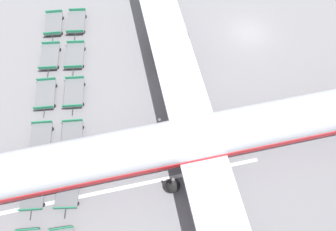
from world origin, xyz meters
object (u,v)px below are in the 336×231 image
at_px(baggage_dolly_row_near_col_a, 54,24).
at_px(baggage_dolly_row_mid_a_col_a, 77,22).
at_px(baggage_dolly_row_mid_a_col_c, 74,93).
at_px(baggage_dolly_row_near_col_c, 46,95).
at_px(baggage_dolly_row_near_col_d, 41,140).
at_px(baggage_dolly_row_mid_a_col_b, 75,56).
at_px(baggage_dolly_row_mid_a_col_e, 68,189).
at_px(baggage_dolly_row_near_col_b, 50,57).
at_px(airplane, 211,136).
at_px(baggage_dolly_row_mid_a_col_d, 72,138).
at_px(baggage_dolly_row_near_col_e, 34,191).

bearing_deg(baggage_dolly_row_near_col_a, baggage_dolly_row_mid_a_col_a, 82.52).
relative_size(baggage_dolly_row_mid_a_col_a, baggage_dolly_row_mid_a_col_c, 1.00).
height_order(baggage_dolly_row_near_col_a, baggage_dolly_row_near_col_c, same).
bearing_deg(baggage_dolly_row_near_col_d, baggage_dolly_row_near_col_c, 171.51).
distance_m(baggage_dolly_row_mid_a_col_b, baggage_dolly_row_mid_a_col_e, 13.51).
distance_m(baggage_dolly_row_near_col_b, baggage_dolly_row_mid_a_col_e, 13.85).
relative_size(airplane, baggage_dolly_row_mid_a_col_e, 11.81).
bearing_deg(baggage_dolly_row_near_col_c, baggage_dolly_row_near_col_a, 170.97).
bearing_deg(baggage_dolly_row_mid_a_col_b, baggage_dolly_row_near_col_a, -160.20).
relative_size(airplane, baggage_dolly_row_mid_a_col_c, 11.83).
distance_m(airplane, baggage_dolly_row_near_col_d, 14.52).
bearing_deg(baggage_dolly_row_mid_a_col_c, baggage_dolly_row_mid_a_col_e, -8.80).
distance_m(baggage_dolly_row_near_col_b, baggage_dolly_row_mid_a_col_c, 5.20).
bearing_deg(baggage_dolly_row_mid_a_col_a, baggage_dolly_row_near_col_b, -37.31).
xyz_separation_m(baggage_dolly_row_mid_a_col_b, baggage_dolly_row_mid_a_col_e, (13.38, -1.92, 0.00)).
bearing_deg(baggage_dolly_row_near_col_a, baggage_dolly_row_near_col_b, -9.08).
height_order(baggage_dolly_row_near_col_b, baggage_dolly_row_mid_a_col_b, same).
height_order(baggage_dolly_row_near_col_b, baggage_dolly_row_mid_a_col_d, same).
height_order(airplane, baggage_dolly_row_mid_a_col_b, airplane).
bearing_deg(baggage_dolly_row_near_col_c, airplane, 56.35).
bearing_deg(baggage_dolly_row_mid_a_col_d, baggage_dolly_row_near_col_a, -177.68).
bearing_deg(airplane, baggage_dolly_row_mid_a_col_e, -86.30).
relative_size(baggage_dolly_row_mid_a_col_d, baggage_dolly_row_mid_a_col_e, 1.00).
height_order(baggage_dolly_row_near_col_b, baggage_dolly_row_mid_a_col_c, same).
distance_m(baggage_dolly_row_near_col_a, baggage_dolly_row_near_col_b, 4.39).
height_order(airplane, baggage_dolly_row_near_col_b, airplane).
relative_size(baggage_dolly_row_near_col_c, baggage_dolly_row_mid_a_col_a, 1.00).
distance_m(baggage_dolly_row_near_col_e, baggage_dolly_row_mid_a_col_b, 13.65).
bearing_deg(airplane, baggage_dolly_row_near_col_c, -123.65).
distance_m(baggage_dolly_row_near_col_e, baggage_dolly_row_mid_a_col_a, 18.12).
bearing_deg(baggage_dolly_row_mid_a_col_a, airplane, 28.45).
bearing_deg(baggage_dolly_row_mid_a_col_b, airplane, 38.16).
bearing_deg(baggage_dolly_row_near_col_c, baggage_dolly_row_near_col_b, 171.03).
bearing_deg(baggage_dolly_row_near_col_e, baggage_dolly_row_mid_a_col_d, 138.75).
distance_m(baggage_dolly_row_near_col_d, baggage_dolly_row_mid_a_col_a, 13.71).
height_order(baggage_dolly_row_near_col_d, baggage_dolly_row_mid_a_col_b, same).
bearing_deg(airplane, baggage_dolly_row_near_col_d, -106.77).
relative_size(baggage_dolly_row_near_col_b, baggage_dolly_row_mid_a_col_b, 1.00).
distance_m(baggage_dolly_row_near_col_a, baggage_dolly_row_mid_a_col_c, 9.26).
xyz_separation_m(baggage_dolly_row_near_col_d, baggage_dolly_row_mid_a_col_d, (0.48, 2.62, 0.00)).
bearing_deg(baggage_dolly_row_mid_a_col_e, baggage_dolly_row_near_col_e, -100.99).
bearing_deg(baggage_dolly_row_mid_a_col_e, baggage_dolly_row_mid_a_col_d, 170.41).
xyz_separation_m(baggage_dolly_row_near_col_c, baggage_dolly_row_mid_a_col_a, (-8.43, 3.76, 0.00)).
height_order(airplane, baggage_dolly_row_near_col_c, airplane).
height_order(baggage_dolly_row_near_col_b, baggage_dolly_row_near_col_c, same).
height_order(baggage_dolly_row_near_col_e, baggage_dolly_row_mid_a_col_a, same).
bearing_deg(baggage_dolly_row_mid_a_col_e, baggage_dolly_row_near_col_b, -177.92).
relative_size(baggage_dolly_row_near_col_b, baggage_dolly_row_mid_a_col_a, 1.00).
xyz_separation_m(baggage_dolly_row_near_col_b, baggage_dolly_row_mid_a_col_a, (-4.02, 3.07, 0.00)).
height_order(baggage_dolly_row_near_col_e, baggage_dolly_row_mid_a_col_c, same).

